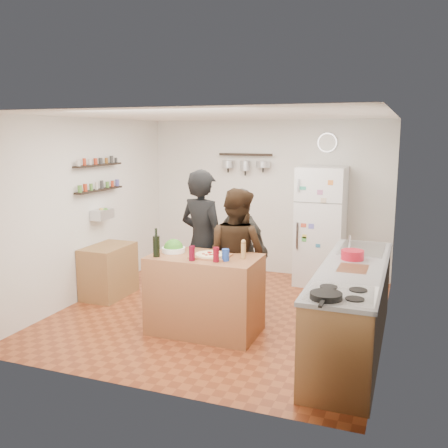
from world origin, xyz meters
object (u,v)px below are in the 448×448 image
at_px(wine_bottle, 156,246).
at_px(salt_canister, 226,255).
at_px(prep_island, 205,294).
at_px(skillet, 326,296).
at_px(wall_clock, 327,143).
at_px(person_back, 242,248).
at_px(red_bowl, 352,255).
at_px(pepper_mill, 243,251).
at_px(fridge, 321,226).
at_px(person_center, 237,255).
at_px(counter_run, 352,309).
at_px(salad_bowl, 174,250).
at_px(person_left, 203,243).
at_px(side_table, 109,271).

distance_m(wine_bottle, salt_canister, 0.81).
bearing_deg(prep_island, wine_bottle, -156.25).
height_order(skillet, wall_clock, wall_clock).
relative_size(person_back, red_bowl, 6.38).
distance_m(salt_canister, person_back, 1.14).
bearing_deg(wine_bottle, pepper_mill, 15.87).
height_order(salt_canister, fridge, fridge).
distance_m(pepper_mill, person_center, 0.52).
xyz_separation_m(person_back, wall_clock, (0.79, 1.75, 1.36)).
xyz_separation_m(salt_canister, person_center, (-0.08, 0.60, -0.15)).
height_order(person_center, fridge, fridge).
xyz_separation_m(person_back, skillet, (1.44, -2.03, 0.15)).
bearing_deg(red_bowl, person_center, 176.61).
bearing_deg(skillet, counter_run, 85.01).
height_order(salad_bowl, skillet, skillet).
distance_m(person_left, fridge, 2.18).
bearing_deg(salad_bowl, person_back, 60.57).
relative_size(salad_bowl, skillet, 1.01).
distance_m(person_left, person_center, 0.50).
relative_size(salad_bowl, wall_clock, 0.92).
bearing_deg(salad_bowl, wall_clock, 63.83).
height_order(counter_run, red_bowl, red_bowl).
relative_size(wine_bottle, red_bowl, 0.96).
bearing_deg(pepper_mill, wine_bottle, -164.13).
xyz_separation_m(skillet, wall_clock, (-0.65, 3.78, 1.20)).
xyz_separation_m(prep_island, red_bowl, (1.60, 0.40, 0.52)).
relative_size(salt_canister, person_back, 0.08).
bearing_deg(skillet, prep_island, 146.11).
xyz_separation_m(person_back, counter_run, (1.54, -0.88, -0.34)).
xyz_separation_m(salad_bowl, skillet, (1.97, -1.09, 0.01)).
xyz_separation_m(pepper_mill, person_left, (-0.72, 0.51, -0.07)).
distance_m(red_bowl, side_table, 3.46).
height_order(prep_island, salt_canister, salt_canister).
height_order(prep_island, wall_clock, wall_clock).
bearing_deg(salad_bowl, wine_bottle, -106.50).
relative_size(person_center, person_back, 1.04).
xyz_separation_m(skillet, side_table, (-3.34, 1.76, -0.58)).
bearing_deg(fridge, pepper_mill, -100.81).
bearing_deg(side_table, counter_run, -10.14).
relative_size(red_bowl, wall_clock, 0.83).
bearing_deg(fridge, skillet, -79.32).
relative_size(red_bowl, side_table, 0.31).
height_order(salad_bowl, person_back, person_back).
height_order(salad_bowl, pepper_mill, pepper_mill).
height_order(person_back, red_bowl, person_back).
bearing_deg(person_left, wall_clock, -100.75).
distance_m(skillet, red_bowl, 1.44).
height_order(prep_island, skillet, skillet).
height_order(pepper_mill, person_center, person_center).
relative_size(prep_island, salt_canister, 9.45).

